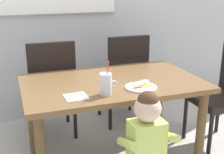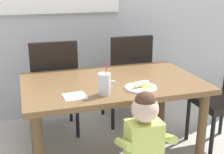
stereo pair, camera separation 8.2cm
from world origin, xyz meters
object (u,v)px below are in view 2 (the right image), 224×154
object	(u,v)px
dining_chair_left	(54,84)
snack_plate	(141,88)
toddler_standing	(144,138)
peeled_banana	(141,84)
dining_chair_right	(127,75)
dining_table	(113,93)
milk_cup	(105,85)
paper_napkin	(75,96)

from	to	relation	value
dining_chair_left	snack_plate	world-z (taller)	dining_chair_left
toddler_standing	peeled_banana	world-z (taller)	toddler_standing
dining_chair_right	peeled_banana	bearing A→B (deg)	75.80
dining_table	dining_chair_right	distance (m)	0.77
dining_table	snack_plate	bearing A→B (deg)	-58.04
toddler_standing	milk_cup	xyz separation A→B (m)	(-0.17, 0.31, 0.27)
dining_chair_right	paper_napkin	xyz separation A→B (m)	(-0.71, -0.92, 0.19)
toddler_standing	snack_plate	distance (m)	0.42
dining_chair_right	snack_plate	world-z (taller)	dining_chair_right
dining_table	peeled_banana	xyz separation A→B (m)	(0.14, -0.22, 0.13)
dining_chair_left	snack_plate	distance (m)	1.01
milk_cup	paper_napkin	world-z (taller)	milk_cup
dining_chair_right	snack_plate	bearing A→B (deg)	75.70
dining_chair_left	peeled_banana	size ratio (longest dim) A/B	5.46
milk_cup	peeled_banana	distance (m)	0.29
dining_table	snack_plate	size ratio (longest dim) A/B	5.98
snack_plate	dining_table	bearing A→B (deg)	121.96
milk_cup	snack_plate	world-z (taller)	milk_cup
milk_cup	peeled_banana	xyz separation A→B (m)	(0.28, 0.05, -0.04)
dining_table	dining_chair_left	size ratio (longest dim) A/B	1.43
snack_plate	dining_chair_right	bearing A→B (deg)	75.70
toddler_standing	milk_cup	distance (m)	0.44
dining_table	milk_cup	xyz separation A→B (m)	(-0.14, -0.26, 0.17)
dining_chair_right	snack_plate	size ratio (longest dim) A/B	4.17
dining_chair_right	paper_napkin	distance (m)	1.17
dining_chair_left	paper_napkin	bearing A→B (deg)	93.04
dining_table	dining_chair_right	bearing A→B (deg)	61.28
milk_cup	snack_plate	size ratio (longest dim) A/B	1.07
dining_chair_right	toddler_standing	size ratio (longest dim) A/B	1.15
dining_table	peeled_banana	distance (m)	0.29
dining_chair_right	peeled_banana	xyz separation A→B (m)	(-0.23, -0.89, 0.22)
dining_table	dining_chair_right	size ratio (longest dim) A/B	1.43
toddler_standing	paper_napkin	distance (m)	0.53
dining_chair_left	snack_plate	size ratio (longest dim) A/B	4.17
dining_chair_left	peeled_banana	world-z (taller)	dining_chair_left
dining_chair_right	peeled_banana	distance (m)	0.95
snack_plate	paper_napkin	world-z (taller)	snack_plate
dining_table	toddler_standing	distance (m)	0.58
peeled_banana	milk_cup	bearing A→B (deg)	-170.95
peeled_banana	dining_table	bearing A→B (deg)	123.32
dining_chair_left	paper_napkin	size ratio (longest dim) A/B	6.40
dining_chair_left	peeled_banana	bearing A→B (deg)	122.61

